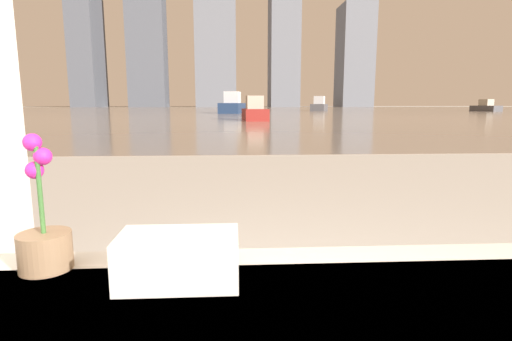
% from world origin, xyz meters
% --- Properties ---
extents(potted_orchid, '(0.13, 0.13, 0.35)m').
position_xyz_m(potted_orchid, '(-0.51, 0.96, 0.57)').
color(potted_orchid, '#8C6B4C').
rests_on(potted_orchid, bathtub).
extents(towel_stack, '(0.28, 0.16, 0.12)m').
position_xyz_m(towel_stack, '(-0.15, 0.86, 0.55)').
color(towel_stack, silver).
rests_on(towel_stack, bathtub).
extents(harbor_water, '(180.00, 110.00, 0.01)m').
position_xyz_m(harbor_water, '(0.00, 62.00, 0.01)').
color(harbor_water, gray).
rests_on(harbor_water, ground_plane).
extents(harbor_boat_1, '(1.99, 4.07, 1.46)m').
position_xyz_m(harbor_boat_1, '(31.21, 48.18, 0.52)').
color(harbor_boat_1, '#4C4C51').
rests_on(harbor_boat_1, harbor_water).
extents(harbor_boat_2, '(2.74, 5.77, 2.08)m').
position_xyz_m(harbor_boat_2, '(-0.07, 39.59, 0.74)').
color(harbor_boat_2, navy).
rests_on(harbor_boat_2, harbor_water).
extents(harbor_boat_3, '(1.37, 3.61, 1.34)m').
position_xyz_m(harbor_boat_3, '(1.17, 22.32, 0.48)').
color(harbor_boat_3, maroon).
rests_on(harbor_boat_3, harbor_water).
extents(harbor_boat_4, '(3.25, 5.31, 1.88)m').
position_xyz_m(harbor_boat_4, '(11.17, 51.85, 0.67)').
color(harbor_boat_4, '#4C4C51').
rests_on(harbor_boat_4, harbor_water).
extents(harbor_boat_5, '(1.99, 4.08, 1.46)m').
position_xyz_m(harbor_boat_5, '(14.68, 68.95, 0.53)').
color(harbor_boat_5, '#4C4C51').
rests_on(harbor_boat_5, harbor_water).
extents(skyline_tower_0, '(6.82, 12.36, 30.40)m').
position_xyz_m(skyline_tower_0, '(-40.71, 118.00, 15.20)').
color(skyline_tower_0, '#4C515B').
rests_on(skyline_tower_0, ground_plane).
extents(skyline_tower_2, '(11.30, 10.66, 40.22)m').
position_xyz_m(skyline_tower_2, '(-4.73, 118.00, 20.11)').
color(skyline_tower_2, slate).
rests_on(skyline_tower_2, ground_plane).
extents(skyline_tower_3, '(8.18, 12.03, 40.96)m').
position_xyz_m(skyline_tower_3, '(14.67, 118.00, 20.48)').
color(skyline_tower_3, slate).
rests_on(skyline_tower_3, ground_plane).
extents(skyline_tower_4, '(8.98, 11.03, 28.79)m').
position_xyz_m(skyline_tower_4, '(35.45, 118.00, 14.40)').
color(skyline_tower_4, slate).
rests_on(skyline_tower_4, ground_plane).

